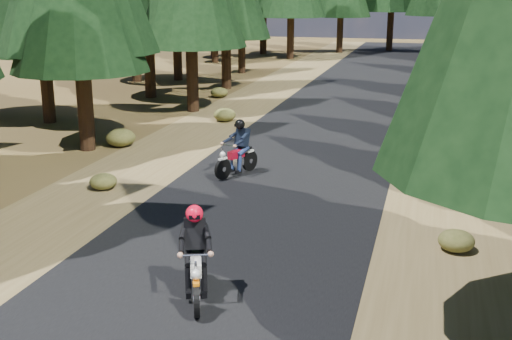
{
  "coord_description": "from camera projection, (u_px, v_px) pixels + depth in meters",
  "views": [
    {
      "loc": [
        3.95,
        -12.81,
        5.31
      ],
      "look_at": [
        0.0,
        1.5,
        1.1
      ],
      "focal_mm": 45.0,
      "sensor_mm": 36.0,
      "label": 1
    }
  ],
  "objects": [
    {
      "name": "understory_shrubs",
      "position": [
        340.0,
        152.0,
        20.52
      ],
      "size": [
        14.83,
        30.67,
        0.68
      ],
      "color": "#474C1E",
      "rests_on": "ground"
    },
    {
      "name": "rider_lead",
      "position": [
        196.0,
        270.0,
        11.2
      ],
      "size": [
        1.22,
        1.98,
        1.7
      ],
      "rotation": [
        0.0,
        0.0,
        3.51
      ],
      "color": "white",
      "rests_on": "road"
    },
    {
      "name": "road",
      "position": [
        287.0,
        174.0,
        18.97
      ],
      "size": [
        6.0,
        100.0,
        0.01
      ],
      "primitive_type": "cube",
      "color": "black",
      "rests_on": "ground"
    },
    {
      "name": "rider_follow",
      "position": [
        237.0,
        157.0,
        18.76
      ],
      "size": [
        1.26,
        1.91,
        1.64
      ],
      "rotation": [
        0.0,
        0.0,
        2.72
      ],
      "color": "maroon",
      "rests_on": "road"
    },
    {
      "name": "shoulder_l",
      "position": [
        145.0,
        164.0,
        20.15
      ],
      "size": [
        3.2,
        100.0,
        0.01
      ],
      "primitive_type": "cube",
      "color": "brown",
      "rests_on": "ground"
    },
    {
      "name": "shoulder_r",
      "position": [
        449.0,
        187.0,
        17.79
      ],
      "size": [
        3.2,
        100.0,
        0.01
      ],
      "primitive_type": "cube",
      "color": "brown",
      "rests_on": "ground"
    },
    {
      "name": "ground",
      "position": [
        238.0,
        235.0,
        14.34
      ],
      "size": [
        120.0,
        120.0,
        0.0
      ],
      "primitive_type": "plane",
      "color": "#4B361A",
      "rests_on": "ground"
    }
  ]
}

